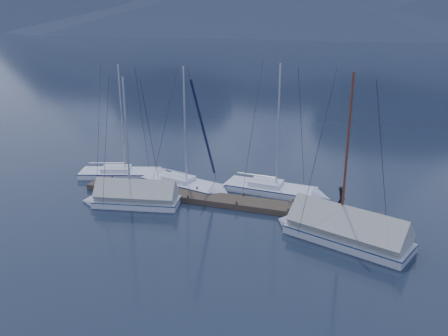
{
  "coord_description": "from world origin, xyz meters",
  "views": [
    {
      "loc": [
        8.54,
        -22.52,
        10.81
      ],
      "look_at": [
        0.0,
        2.0,
        2.2
      ],
      "focal_mm": 38.0,
      "sensor_mm": 36.0,
      "label": 1
    }
  ],
  "objects_px": {
    "sailboat_open_mid": "(192,187)",
    "sailboat_covered_near": "(337,231)",
    "sailboat_open_right": "(283,192)",
    "sailboat_covered_far": "(129,198)",
    "sailboat_open_left": "(132,174)",
    "person": "(341,200)"
  },
  "relations": [
    {
      "from": "sailboat_open_right",
      "to": "sailboat_covered_near",
      "type": "bearing_deg",
      "value": -53.17
    },
    {
      "from": "sailboat_open_left",
      "to": "person",
      "type": "height_order",
      "value": "sailboat_open_left"
    },
    {
      "from": "sailboat_open_mid",
      "to": "sailboat_covered_far",
      "type": "relative_size",
      "value": 1.04
    },
    {
      "from": "sailboat_open_mid",
      "to": "sailboat_covered_near",
      "type": "relative_size",
      "value": 0.93
    },
    {
      "from": "person",
      "to": "sailboat_covered_near",
      "type": "bearing_deg",
      "value": 174.79
    },
    {
      "from": "sailboat_open_left",
      "to": "sailboat_covered_near",
      "type": "bearing_deg",
      "value": -19.18
    },
    {
      "from": "sailboat_open_left",
      "to": "person",
      "type": "xyz_separation_m",
      "value": [
        14.29,
        -2.56,
        0.97
      ]
    },
    {
      "from": "sailboat_open_mid",
      "to": "sailboat_open_left",
      "type": "bearing_deg",
      "value": 168.95
    },
    {
      "from": "sailboat_covered_near",
      "to": "sailboat_covered_far",
      "type": "relative_size",
      "value": 1.12
    },
    {
      "from": "sailboat_open_mid",
      "to": "sailboat_covered_far",
      "type": "height_order",
      "value": "sailboat_open_mid"
    },
    {
      "from": "sailboat_covered_near",
      "to": "sailboat_covered_far",
      "type": "bearing_deg",
      "value": 177.59
    },
    {
      "from": "sailboat_open_left",
      "to": "person",
      "type": "bearing_deg",
      "value": -10.14
    },
    {
      "from": "sailboat_open_left",
      "to": "sailboat_open_mid",
      "type": "xyz_separation_m",
      "value": [
        4.89,
        -0.95,
        0.0
      ]
    },
    {
      "from": "sailboat_open_mid",
      "to": "sailboat_covered_far",
      "type": "distance_m",
      "value": 4.36
    },
    {
      "from": "sailboat_open_mid",
      "to": "person",
      "type": "height_order",
      "value": "sailboat_open_mid"
    },
    {
      "from": "person",
      "to": "sailboat_covered_far",
      "type": "bearing_deg",
      "value": 91.15
    },
    {
      "from": "sailboat_open_left",
      "to": "sailboat_covered_far",
      "type": "xyz_separation_m",
      "value": [
        2.37,
        -4.51,
        0.25
      ]
    },
    {
      "from": "sailboat_covered_near",
      "to": "sailboat_covered_far",
      "type": "height_order",
      "value": "sailboat_covered_near"
    },
    {
      "from": "sailboat_open_left",
      "to": "sailboat_open_right",
      "type": "distance_m",
      "value": 10.54
    },
    {
      "from": "sailboat_open_right",
      "to": "sailboat_covered_far",
      "type": "xyz_separation_m",
      "value": [
        -8.17,
        -4.67,
        0.25
      ]
    },
    {
      "from": "sailboat_open_right",
      "to": "sailboat_covered_near",
      "type": "relative_size",
      "value": 0.95
    },
    {
      "from": "sailboat_covered_far",
      "to": "person",
      "type": "height_order",
      "value": "sailboat_covered_far"
    }
  ]
}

